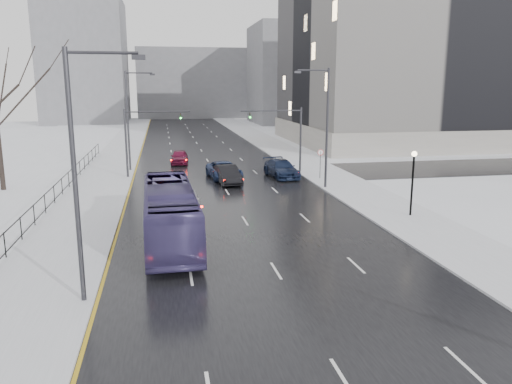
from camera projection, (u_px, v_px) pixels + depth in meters
road at (206, 158)px, 60.08m from camera, size 16.00×150.00×0.04m
cross_road at (217, 175)px, 48.55m from camera, size 130.00×10.00×0.04m
sidewalk_left at (116, 160)px, 58.18m from camera, size 5.00×150.00×0.16m
sidewalk_right at (290, 155)px, 61.96m from camera, size 5.00×150.00×0.16m
park_strip at (29, 162)px, 56.48m from camera, size 14.00×150.00×0.12m
tree_park_e at (4, 191)px, 41.44m from camera, size 9.45×9.45×13.50m
iron_fence at (26, 222)px, 28.73m from camera, size 0.06×70.00×1.30m
streetlight_r_mid at (324, 122)px, 41.16m from camera, size 2.95×0.25×10.00m
streetlight_l_near at (80, 166)px, 19.00m from camera, size 2.95×0.25×10.00m
streetlight_l_far at (130, 116)px, 49.75m from camera, size 2.95×0.25×10.00m
lamppost_r_mid at (413, 174)px, 32.62m from camera, size 0.36×0.36×4.28m
mast_signal_right at (290, 132)px, 49.01m from camera, size 6.10×0.33×6.50m
mast_signal_left at (138, 135)px, 46.37m from camera, size 6.10×0.33×6.50m
no_uturn_sign at (320, 155)px, 45.89m from camera, size 0.60×0.06×2.70m
civic_building at (428, 68)px, 75.56m from camera, size 41.00×31.00×24.80m
bldg_far_right at (305, 75)px, 115.67m from camera, size 24.00×20.00×22.00m
bldg_far_left at (85, 61)px, 115.65m from camera, size 18.00×22.00×28.00m
bldg_far_center at (194, 84)px, 135.79m from camera, size 30.00×18.00×18.00m
bus at (170, 213)px, 27.66m from camera, size 3.03×11.73×3.25m
sedan_center_near at (188, 200)px, 34.66m from camera, size 1.80×4.38×1.49m
sedan_right_near at (227, 175)px, 44.23m from camera, size 2.19×5.04×1.61m
sedan_right_cross at (224, 170)px, 46.56m from camera, size 3.21×5.91×1.57m
sedan_right_far at (281, 169)px, 47.37m from camera, size 2.85×5.87×1.64m
sedan_center_far at (179, 157)px, 55.36m from camera, size 2.15×4.66×1.55m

